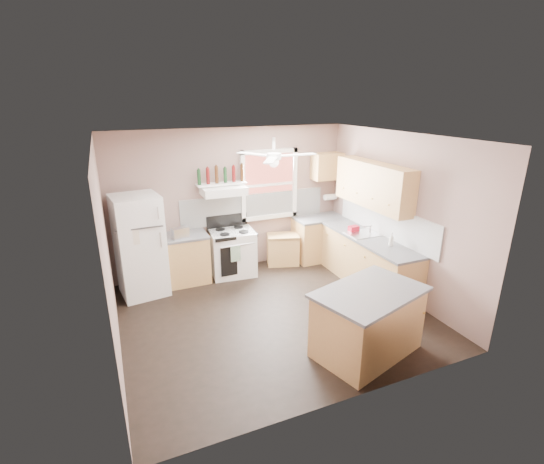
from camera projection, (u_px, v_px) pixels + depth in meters
name	position (u px, v px, depth m)	size (l,w,h in m)	color
floor	(274.00, 314.00, 6.15)	(4.50, 4.50, 0.00)	black
ceiling	(274.00, 137.00, 5.26)	(4.50, 4.50, 0.00)	white
wall_back	(232.00, 200.00, 7.47)	(4.50, 0.05, 2.70)	#7F635B
wall_right	(399.00, 215.00, 6.55)	(0.05, 4.00, 2.70)	#7F635B
wall_left	(105.00, 256.00, 4.86)	(0.05, 4.00, 2.70)	#7F635B
backsplash_back	(255.00, 207.00, 7.66)	(2.90, 0.03, 0.55)	white
backsplash_right	(385.00, 220.00, 6.85)	(0.03, 2.60, 0.55)	white
window_view	(269.00, 185.00, 7.62)	(1.00, 0.02, 1.20)	maroon
window_frame	(269.00, 185.00, 7.60)	(1.16, 0.07, 1.36)	white
refrigerator	(140.00, 246.00, 6.55)	(0.73, 0.71, 1.73)	white
base_cabinet_left	(182.00, 260.00, 7.09)	(0.90, 0.60, 0.86)	#B5834B
counter_left	(181.00, 236.00, 6.95)	(0.92, 0.62, 0.04)	#4D4D50
toaster	(180.00, 233.00, 6.80)	(0.28, 0.16, 0.18)	silver
stove	(233.00, 253.00, 7.42)	(0.80, 0.64, 0.86)	white
range_hood	(223.00, 191.00, 7.05)	(0.78, 0.50, 0.14)	white
bottle_shelf	(221.00, 184.00, 7.13)	(0.90, 0.26, 0.03)	white
cart	(283.00, 249.00, 7.91)	(0.62, 0.41, 0.62)	#B5834B
base_cabinet_corner	(319.00, 239.00, 8.13)	(1.00, 0.60, 0.86)	#B5834B
base_cabinet_right	(368.00, 262.00, 6.99)	(0.60, 2.20, 0.86)	#B5834B
counter_corner	(320.00, 218.00, 7.99)	(1.02, 0.62, 0.04)	#4D4D50
counter_right	(369.00, 239.00, 6.84)	(0.62, 2.22, 0.04)	#4D4D50
sink	(363.00, 234.00, 7.01)	(0.55, 0.45, 0.03)	silver
faucet	(370.00, 229.00, 7.04)	(0.03, 0.03, 0.14)	silver
upper_cabinet_right	(373.00, 185.00, 6.77)	(0.33, 1.80, 0.76)	#B5834B
upper_cabinet_corner	(327.00, 166.00, 7.84)	(0.60, 0.33, 0.52)	#B5834B
paper_towel	(330.00, 197.00, 8.12)	(0.12, 0.12, 0.26)	white
island	(367.00, 323.00, 5.12)	(1.33, 0.84, 0.86)	#B5834B
island_top	(370.00, 292.00, 4.97)	(1.41, 0.92, 0.04)	#4D4D50
ceiling_fan_hub	(274.00, 156.00, 5.35)	(0.20, 0.20, 0.08)	white
soap_bottle	(391.00, 240.00, 6.42)	(0.08, 0.08, 0.22)	silver
red_caddy	(354.00, 229.00, 7.13)	(0.18, 0.12, 0.10)	#A80E21
wine_bottles	(221.00, 175.00, 7.08)	(0.86, 0.06, 0.31)	#143819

